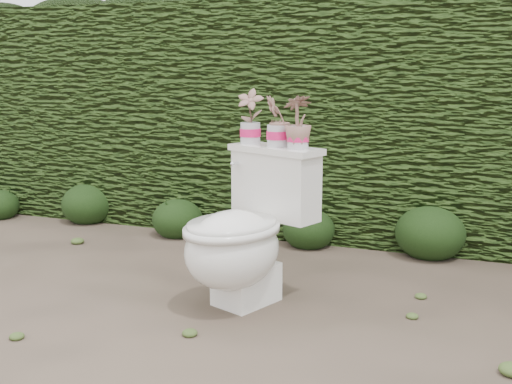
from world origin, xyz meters
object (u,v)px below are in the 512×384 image
(toilet, at_px, (244,236))
(potted_plant_right, at_px, (298,124))
(potted_plant_center, at_px, (277,123))
(potted_plant_left, at_px, (250,118))

(toilet, relative_size, potted_plant_right, 3.21)
(potted_plant_center, bearing_deg, potted_plant_right, 101.12)
(potted_plant_center, distance_m, potted_plant_right, 0.13)
(potted_plant_left, xyz_separation_m, potted_plant_center, (0.17, -0.07, -0.01))
(toilet, xyz_separation_m, potted_plant_right, (0.22, 0.17, 0.55))
(toilet, distance_m, potted_plant_left, 0.63)
(toilet, bearing_deg, potted_plant_right, 59.00)
(potted_plant_left, bearing_deg, toilet, -78.32)
(toilet, height_order, potted_plant_center, potted_plant_center)
(potted_plant_right, bearing_deg, potted_plant_left, -67.09)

